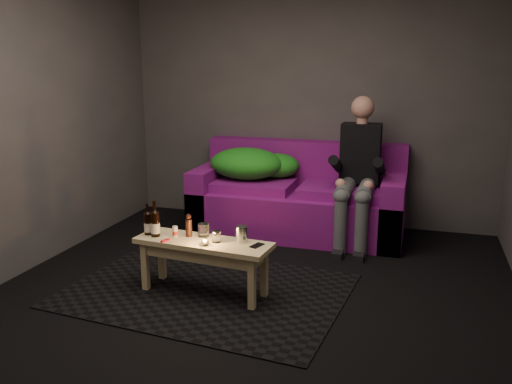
{
  "coord_description": "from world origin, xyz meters",
  "views": [
    {
      "loc": [
        1.16,
        -3.56,
        1.77
      ],
      "look_at": [
        -0.24,
        1.06,
        0.59
      ],
      "focal_mm": 38.0,
      "sensor_mm": 36.0,
      "label": 1
    }
  ],
  "objects_px": {
    "beer_bottle_b": "(155,223)",
    "sofa": "(299,201)",
    "coffee_table": "(203,250)",
    "person": "(358,169)",
    "steel_cup": "(242,234)",
    "beer_bottle_a": "(148,223)"
  },
  "relations": [
    {
      "from": "sofa",
      "to": "person",
      "type": "xyz_separation_m",
      "value": [
        0.61,
        -0.17,
        0.41
      ]
    },
    {
      "from": "person",
      "to": "beer_bottle_a",
      "type": "xyz_separation_m",
      "value": [
        -1.44,
        -1.58,
        -0.22
      ]
    },
    {
      "from": "beer_bottle_b",
      "to": "steel_cup",
      "type": "distance_m",
      "value": 0.69
    },
    {
      "from": "person",
      "to": "steel_cup",
      "type": "distance_m",
      "value": 1.69
    },
    {
      "from": "coffee_table",
      "to": "beer_bottle_a",
      "type": "relative_size",
      "value": 4.39
    },
    {
      "from": "beer_bottle_b",
      "to": "steel_cup",
      "type": "xyz_separation_m",
      "value": [
        0.68,
        0.07,
        -0.04
      ]
    },
    {
      "from": "sofa",
      "to": "steel_cup",
      "type": "height_order",
      "value": "sofa"
    },
    {
      "from": "beer_bottle_b",
      "to": "steel_cup",
      "type": "bearing_deg",
      "value": 5.71
    },
    {
      "from": "beer_bottle_a",
      "to": "steel_cup",
      "type": "relative_size",
      "value": 2.04
    },
    {
      "from": "coffee_table",
      "to": "beer_bottle_b",
      "type": "relative_size",
      "value": 3.85
    },
    {
      "from": "beer_bottle_a",
      "to": "beer_bottle_b",
      "type": "height_order",
      "value": "beer_bottle_b"
    },
    {
      "from": "person",
      "to": "beer_bottle_a",
      "type": "distance_m",
      "value": 2.14
    },
    {
      "from": "steel_cup",
      "to": "coffee_table",
      "type": "bearing_deg",
      "value": -168.68
    },
    {
      "from": "person",
      "to": "sofa",
      "type": "bearing_deg",
      "value": 164.15
    },
    {
      "from": "sofa",
      "to": "coffee_table",
      "type": "bearing_deg",
      "value": -101.36
    },
    {
      "from": "sofa",
      "to": "coffee_table",
      "type": "distance_m",
      "value": 1.8
    },
    {
      "from": "beer_bottle_b",
      "to": "sofa",
      "type": "bearing_deg",
      "value": 67.15
    },
    {
      "from": "person",
      "to": "coffee_table",
      "type": "height_order",
      "value": "person"
    },
    {
      "from": "sofa",
      "to": "person",
      "type": "distance_m",
      "value": 0.76
    },
    {
      "from": "sofa",
      "to": "beer_bottle_b",
      "type": "height_order",
      "value": "sofa"
    },
    {
      "from": "beer_bottle_a",
      "to": "beer_bottle_b",
      "type": "distance_m",
      "value": 0.08
    },
    {
      "from": "beer_bottle_a",
      "to": "person",
      "type": "bearing_deg",
      "value": 47.67
    }
  ]
}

